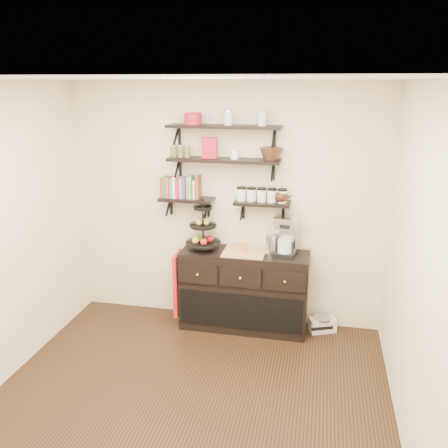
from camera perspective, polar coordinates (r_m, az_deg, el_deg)
floor at (r=4.35m, az=-4.76°, el=-21.30°), size 3.50×3.50×0.00m
ceiling at (r=3.43m, az=-5.89°, el=17.01°), size 3.50×3.50×0.02m
back_wall at (r=5.30m, az=0.27°, el=2.20°), size 3.50×0.02×2.70m
right_wall at (r=3.60m, az=22.57°, el=-6.25°), size 0.02×3.50×2.70m
shelf_top at (r=5.02m, az=-0.02°, el=11.61°), size 1.20×0.27×0.23m
shelf_mid at (r=5.06m, az=-0.02°, el=7.67°), size 1.20×0.27×0.23m
shelf_low_left at (r=5.27m, az=-4.47°, el=2.94°), size 0.60×0.25×0.23m
shelf_low_right at (r=5.10m, az=4.63°, el=2.47°), size 0.60×0.25×0.23m
cookbooks at (r=5.25m, az=-5.06°, el=4.41°), size 0.43×0.15×0.26m
glass_canisters at (r=5.08m, az=4.54°, el=3.43°), size 0.54×0.10×0.13m
sideboard at (r=5.34m, az=2.43°, el=-7.94°), size 1.40×0.50×0.92m
fruit_stand at (r=5.20m, az=-2.48°, el=-1.04°), size 0.38×0.38×0.56m
candle at (r=5.15m, az=2.23°, el=-2.82°), size 0.08×0.08×0.08m
coffee_maker at (r=5.08m, az=7.40°, el=-1.47°), size 0.26×0.25×0.43m
thermal_carafe at (r=5.08m, az=5.63°, el=-2.55°), size 0.11×0.11×0.22m
apron at (r=5.38m, az=-5.49°, el=-7.11°), size 0.04×0.31×0.71m
radio at (r=5.51m, az=11.76°, el=-11.74°), size 0.32×0.25×0.17m
recipe_box at (r=5.08m, az=-1.78°, el=9.15°), size 0.16×0.07×0.22m
walnut_bowl at (r=4.97m, az=5.68°, el=8.39°), size 0.24×0.24×0.13m
ramekins at (r=5.03m, az=1.31°, el=8.36°), size 0.09×0.09×0.10m
teapot at (r=5.06m, az=6.91°, el=3.40°), size 0.21×0.16×0.15m
red_pot at (r=5.09m, az=-3.76°, el=12.53°), size 0.18×0.18×0.12m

